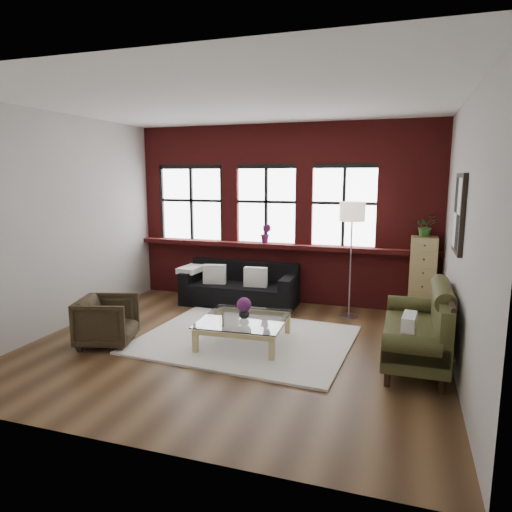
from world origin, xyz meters
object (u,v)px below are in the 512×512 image
(dark_sofa, at_px, (239,285))
(vintage_settee, at_px, (415,324))
(armchair, at_px, (107,321))
(drawer_chest, at_px, (422,277))
(floor_lamp, at_px, (351,256))
(coffee_table, at_px, (244,331))
(vase, at_px, (244,313))

(dark_sofa, relative_size, vintage_settee, 1.10)
(armchair, height_order, drawer_chest, drawer_chest)
(dark_sofa, height_order, floor_lamp, floor_lamp)
(armchair, relative_size, floor_lamp, 0.36)
(dark_sofa, xyz_separation_m, vintage_settee, (2.94, -1.73, 0.12))
(armchair, xyz_separation_m, floor_lamp, (3.00, 2.30, 0.68))
(drawer_chest, xyz_separation_m, floor_lamp, (-1.12, -0.40, 0.35))
(dark_sofa, height_order, armchair, dark_sofa)
(dark_sofa, xyz_separation_m, floor_lamp, (1.95, -0.10, 0.65))
(armchair, bearing_deg, coffee_table, -88.48)
(dark_sofa, distance_m, floor_lamp, 2.06)
(armchair, bearing_deg, dark_sofa, -40.54)
(vase, bearing_deg, armchair, -161.58)
(floor_lamp, bearing_deg, drawer_chest, 19.77)
(vintage_settee, distance_m, armchair, 4.04)
(vase, bearing_deg, vintage_settee, 1.94)
(coffee_table, relative_size, floor_lamp, 0.56)
(vase, distance_m, floor_lamp, 2.17)
(dark_sofa, bearing_deg, armchair, -113.64)
(vase, relative_size, drawer_chest, 0.11)
(vintage_settee, bearing_deg, floor_lamp, 121.10)
(dark_sofa, height_order, drawer_chest, drawer_chest)
(coffee_table, height_order, drawer_chest, drawer_chest)
(dark_sofa, height_order, vase, dark_sofa)
(dark_sofa, relative_size, floor_lamp, 1.00)
(dark_sofa, relative_size, drawer_chest, 1.53)
(floor_lamp, bearing_deg, coffee_table, -125.66)
(drawer_chest, height_order, floor_lamp, floor_lamp)
(armchair, height_order, vase, armchair)
(vintage_settee, xyz_separation_m, drawer_chest, (0.14, 2.03, 0.17))
(armchair, distance_m, floor_lamp, 3.84)
(armchair, xyz_separation_m, vase, (1.78, 0.59, 0.11))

